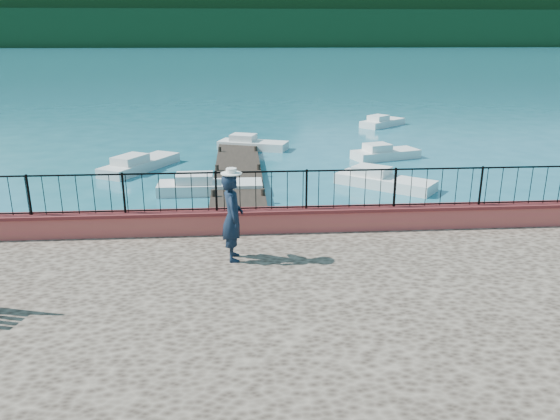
{
  "coord_description": "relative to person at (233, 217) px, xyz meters",
  "views": [
    {
      "loc": [
        -1.92,
        -9.06,
        5.86
      ],
      "look_at": [
        -1.08,
        2.0,
        2.3
      ],
      "focal_mm": 35.0,
      "sensor_mm": 36.0,
      "label": 1
    }
  ],
  "objects": [
    {
      "name": "ground",
      "position": [
        2.1,
        -2.01,
        -2.16
      ],
      "size": [
        2000.0,
        2000.0,
        0.0
      ],
      "primitive_type": "plane",
      "color": "#19596B",
      "rests_on": "ground"
    },
    {
      "name": "parapet",
      "position": [
        2.1,
        1.69,
        -0.67
      ],
      "size": [
        28.0,
        0.46,
        0.58
      ],
      "primitive_type": "cube",
      "color": "#A94B3D",
      "rests_on": "promenade"
    },
    {
      "name": "railing",
      "position": [
        2.1,
        1.69,
        0.1
      ],
      "size": [
        27.0,
        0.05,
        0.95
      ],
      "primitive_type": "cube",
      "color": "black",
      "rests_on": "parapet"
    },
    {
      "name": "dock",
      "position": [
        0.1,
        9.99,
        -2.01
      ],
      "size": [
        2.0,
        16.0,
        0.3
      ],
      "primitive_type": "cube",
      "color": "#2D231C",
      "rests_on": "ground"
    },
    {
      "name": "far_forest",
      "position": [
        2.1,
        297.99,
        6.84
      ],
      "size": [
        900.0,
        60.0,
        18.0
      ],
      "primitive_type": "cube",
      "color": "black",
      "rests_on": "ground"
    },
    {
      "name": "foothills",
      "position": [
        2.1,
        357.99,
        19.84
      ],
      "size": [
        900.0,
        120.0,
        44.0
      ],
      "primitive_type": "cube",
      "color": "black",
      "rests_on": "ground"
    },
    {
      "name": "companion_hill",
      "position": [
        222.1,
        557.99,
        -2.16
      ],
      "size": [
        448.0,
        384.0,
        180.0
      ],
      "primitive_type": "ellipsoid",
      "color": "#142D23",
      "rests_on": "ground"
    },
    {
      "name": "person",
      "position": [
        0.0,
        0.0,
        0.0
      ],
      "size": [
        0.51,
        0.73,
        1.91
      ],
      "primitive_type": "imported",
      "rotation": [
        0.0,
        0.0,
        1.65
      ],
      "color": "black",
      "rests_on": "promenade"
    },
    {
      "name": "hat",
      "position": [
        0.0,
        0.0,
        1.02
      ],
      "size": [
        0.44,
        0.44,
        0.12
      ],
      "primitive_type": "cylinder",
      "color": "white",
      "rests_on": "person"
    },
    {
      "name": "boat_0",
      "position": [
        -0.98,
        9.52,
        -1.76
      ],
      "size": [
        4.02,
        1.31,
        0.8
      ],
      "primitive_type": "cube",
      "rotation": [
        0.0,
        0.0,
        0.0
      ],
      "color": "silver",
      "rests_on": "ground"
    },
    {
      "name": "boat_1",
      "position": [
        6.01,
        9.82,
        -1.76
      ],
      "size": [
        3.91,
        3.5,
        0.8
      ],
      "primitive_type": "cube",
      "rotation": [
        0.0,
        0.0,
        -0.68
      ],
      "color": "silver",
      "rests_on": "ground"
    },
    {
      "name": "boat_2",
      "position": [
        7.44,
        15.13,
        -1.76
      ],
      "size": [
        3.56,
        2.24,
        0.8
      ],
      "primitive_type": "cube",
      "rotation": [
        0.0,
        0.0,
        0.3
      ],
      "color": "silver",
      "rests_on": "ground"
    },
    {
      "name": "boat_3",
      "position": [
        -4.35,
        13.69,
        -1.76
      ],
      "size": [
        3.27,
        4.44,
        0.8
      ],
      "primitive_type": "cube",
      "rotation": [
        0.0,
        0.0,
        1.06
      ],
      "color": "silver",
      "rests_on": "ground"
    },
    {
      "name": "boat_4",
      "position": [
        0.92,
        18.01,
        -1.76
      ],
      "size": [
        3.89,
        2.48,
        0.8
      ],
      "primitive_type": "cube",
      "rotation": [
        0.0,
        0.0,
        -0.35
      ],
      "color": "silver",
      "rests_on": "ground"
    },
    {
      "name": "boat_5",
      "position": [
        9.89,
        25.18,
        -1.76
      ],
      "size": [
        3.52,
        3.28,
        0.8
      ],
      "primitive_type": "cube",
      "rotation": [
        0.0,
        0.0,
        0.71
      ],
      "color": "silver",
      "rests_on": "ground"
    }
  ]
}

